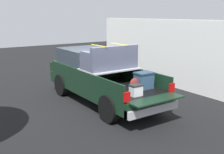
# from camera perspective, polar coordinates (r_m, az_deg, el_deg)

# --- Properties ---
(ground_plane) EXTENTS (40.00, 40.00, 0.00)m
(ground_plane) POSITION_cam_1_polar(r_m,az_deg,el_deg) (10.41, -1.87, -5.29)
(ground_plane) COLOR black
(pickup_truck) EXTENTS (6.05, 2.06, 2.23)m
(pickup_truck) POSITION_cam_1_polar(r_m,az_deg,el_deg) (10.47, -3.03, 0.42)
(pickup_truck) COLOR black
(pickup_truck) RESTS_ON ground_plane
(building_facade) EXTENTS (10.35, 0.36, 3.04)m
(building_facade) POSITION_cam_1_polar(r_m,az_deg,el_deg) (12.89, 12.33, 4.91)
(building_facade) COLOR white
(building_facade) RESTS_ON ground_plane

